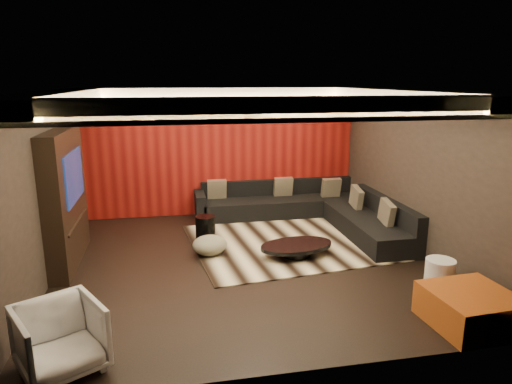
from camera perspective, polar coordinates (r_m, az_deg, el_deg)
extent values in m
cube|color=black|center=(7.70, -1.34, -8.84)|extent=(6.00, 6.00, 0.02)
cube|color=silver|center=(7.11, -1.48, 12.63)|extent=(6.00, 6.00, 0.02)
cube|color=black|center=(10.20, -4.29, 5.01)|extent=(6.00, 0.02, 2.80)
cube|color=black|center=(7.40, -25.03, 0.36)|extent=(0.02, 6.00, 2.80)
cube|color=black|center=(8.32, 19.50, 2.23)|extent=(0.02, 6.00, 2.80)
cube|color=#6B0C0A|center=(10.17, -4.26, 4.98)|extent=(5.98, 0.05, 2.78)
cube|color=silver|center=(9.78, -4.20, 12.23)|extent=(6.00, 0.60, 0.22)
cube|color=silver|center=(4.48, 4.47, 10.34)|extent=(6.00, 0.60, 0.22)
cube|color=silver|center=(7.17, -23.66, 10.55)|extent=(0.60, 4.80, 0.22)
cube|color=silver|center=(8.02, 18.31, 11.23)|extent=(0.60, 4.80, 0.22)
cube|color=#FFD899|center=(9.45, -3.93, 11.63)|extent=(4.80, 0.08, 0.04)
cube|color=#FFD899|center=(4.81, 3.35, 9.53)|extent=(4.80, 0.08, 0.04)
cube|color=#FFD899|center=(7.11, -20.87, 10.05)|extent=(0.08, 4.80, 0.04)
cube|color=#FFD899|center=(7.86, 16.06, 10.69)|extent=(0.08, 4.80, 0.04)
cube|color=black|center=(8.00, -22.73, -0.69)|extent=(0.30, 2.00, 2.20)
cube|color=black|center=(7.89, -21.83, 1.82)|extent=(0.04, 1.30, 0.80)
cube|color=black|center=(8.07, -21.35, -3.39)|extent=(0.04, 1.60, 0.04)
cube|color=beige|center=(8.70, 5.57, -6.04)|extent=(4.32, 3.45, 0.02)
cylinder|color=black|center=(7.91, 5.08, -7.21)|extent=(1.47, 1.47, 0.22)
cylinder|color=black|center=(8.71, -6.34, -4.43)|extent=(0.50, 0.50, 0.44)
ellipsoid|color=beige|center=(7.97, -5.82, -6.62)|extent=(0.71, 0.71, 0.33)
cylinder|color=silver|center=(7.04, 21.94, -9.80)|extent=(0.54, 0.54, 0.51)
cube|color=#973813|center=(6.38, 25.21, -13.05)|extent=(1.04, 1.04, 0.44)
imported|color=silver|center=(5.33, -23.28, -16.49)|extent=(1.08, 1.09, 0.74)
cube|color=black|center=(10.24, 3.11, -1.81)|extent=(3.50, 0.90, 0.40)
cube|color=black|center=(10.48, 2.67, 0.67)|extent=(3.50, 0.20, 0.35)
cube|color=black|center=(9.09, 13.85, -4.26)|extent=(0.90, 2.60, 0.40)
cube|color=black|center=(9.13, 15.98, -1.85)|extent=(0.20, 2.60, 0.35)
cube|color=black|center=(9.94, -7.00, -1.78)|extent=(0.20, 0.90, 0.60)
cube|color=tan|center=(10.08, -4.93, 0.37)|extent=(0.42, 0.20, 0.44)
cube|color=tan|center=(9.53, 12.44, -0.71)|extent=(0.12, 0.50, 0.50)
cube|color=tan|center=(10.29, 3.42, 0.67)|extent=(0.42, 0.20, 0.44)
cube|color=tan|center=(8.59, 16.03, -2.51)|extent=(0.12, 0.50, 0.50)
cube|color=tan|center=(10.31, 9.37, 0.55)|extent=(0.42, 0.20, 0.44)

